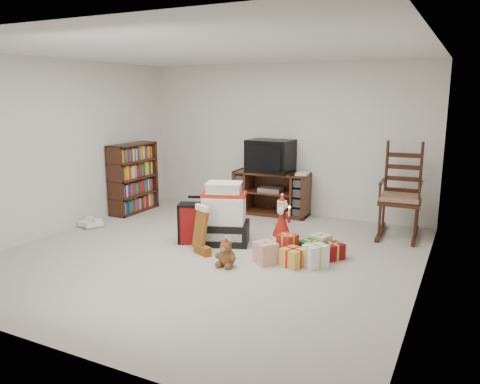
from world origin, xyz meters
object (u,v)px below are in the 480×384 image
object	(u,v)px
bookshelf	(134,179)
rocking_chair	(400,203)
gift_pile	(224,217)
teddy_bear	(227,255)
tv_stand	(271,193)
mrs_claus_figurine	(210,214)
crt_television	(270,156)
sneaker_pair	(91,224)
santa_figurine	(282,222)
gift_cluster	(302,251)
red_suitcase	(195,223)

from	to	relation	value
bookshelf	rocking_chair	xyz separation A→B (m)	(4.32, 0.61, -0.09)
gift_pile	teddy_bear	bearing A→B (deg)	-80.42
tv_stand	mrs_claus_figurine	bearing A→B (deg)	-112.24
tv_stand	crt_television	size ratio (longest dim) A/B	1.71
sneaker_pair	santa_figurine	bearing A→B (deg)	26.98
tv_stand	gift_pile	size ratio (longest dim) A/B	1.56
gift_pile	crt_television	distance (m)	1.86
mrs_claus_figurine	crt_television	bearing A→B (deg)	71.64
gift_pile	sneaker_pair	size ratio (longest dim) A/B	2.37
teddy_bear	sneaker_pair	distance (m)	2.70
teddy_bear	tv_stand	bearing A→B (deg)	100.90
gift_cluster	gift_pile	bearing A→B (deg)	172.18
bookshelf	sneaker_pair	xyz separation A→B (m)	(0.04, -1.10, -0.52)
gift_pile	red_suitcase	world-z (taller)	gift_pile
tv_stand	rocking_chair	xyz separation A→B (m)	(2.12, -0.26, 0.11)
tv_stand	gift_cluster	world-z (taller)	tv_stand
santa_figurine	gift_cluster	distance (m)	0.92
gift_pile	crt_television	world-z (taller)	crt_television
gift_pile	red_suitcase	xyz separation A→B (m)	(-0.36, -0.17, -0.08)
red_suitcase	rocking_chair	bearing A→B (deg)	12.12
rocking_chair	bookshelf	bearing A→B (deg)	-175.10
gift_pile	sneaker_pair	xyz separation A→B (m)	(-2.20, -0.24, -0.31)
tv_stand	teddy_bear	distance (m)	2.56
teddy_bear	santa_figurine	size ratio (longest dim) A/B	0.50
teddy_bear	gift_cluster	xyz separation A→B (m)	(0.74, 0.60, -0.02)
bookshelf	santa_figurine	world-z (taller)	bookshelf
mrs_claus_figurine	sneaker_pair	bearing A→B (deg)	-157.73
teddy_bear	sneaker_pair	size ratio (longest dim) A/B	0.90
gift_pile	crt_television	xyz separation A→B (m)	(-0.07, 1.74, 0.63)
santa_figurine	gift_cluster	bearing A→B (deg)	-52.06
red_suitcase	santa_figurine	bearing A→B (deg)	14.75
red_suitcase	crt_television	size ratio (longest dim) A/B	0.86
rocking_chair	red_suitcase	distance (m)	2.95
sneaker_pair	bookshelf	bearing A→B (deg)	103.22
gift_pile	red_suitcase	size ratio (longest dim) A/B	1.28
gift_pile	mrs_claus_figurine	distance (m)	0.68
santa_figurine	crt_television	xyz separation A→B (m)	(-0.69, 1.19, 0.75)
santa_figurine	mrs_claus_figurine	size ratio (longest dim) A/B	1.00
teddy_bear	santa_figurine	world-z (taller)	santa_figurine
mrs_claus_figurine	gift_cluster	world-z (taller)	mrs_claus_figurine
santa_figurine	mrs_claus_figurine	bearing A→B (deg)	-174.98
teddy_bear	mrs_claus_figurine	xyz separation A→B (m)	(-0.94, 1.22, 0.10)
teddy_bear	sneaker_pair	bearing A→B (deg)	168.89
santa_figurine	gift_pile	bearing A→B (deg)	-138.10
tv_stand	teddy_bear	xyz separation A→B (m)	(0.48, -2.50, -0.22)
gift_pile	gift_cluster	distance (m)	1.22
rocking_chair	gift_pile	world-z (taller)	rocking_chair
red_suitcase	gift_cluster	world-z (taller)	red_suitcase
tv_stand	red_suitcase	size ratio (longest dim) A/B	1.99
gift_pile	santa_figurine	distance (m)	0.84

